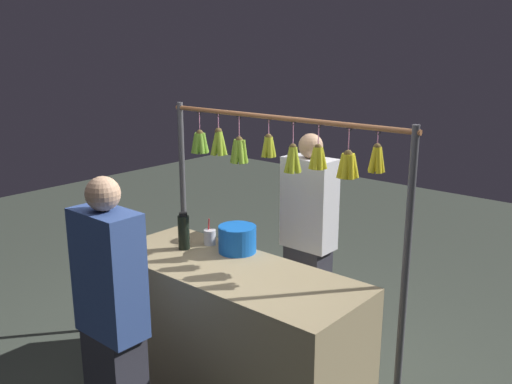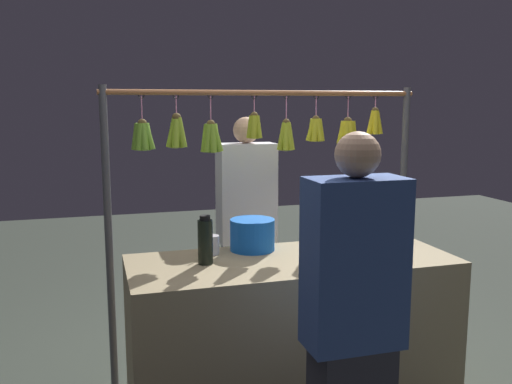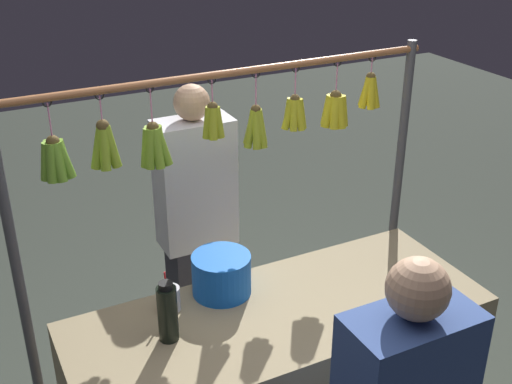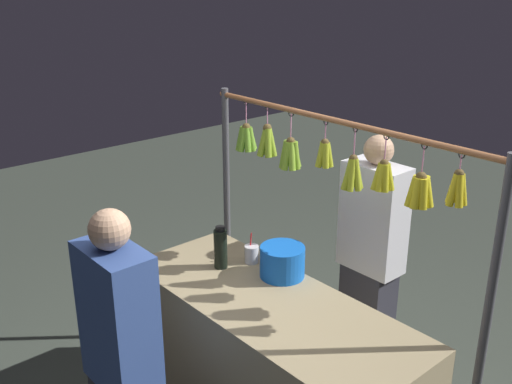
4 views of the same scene
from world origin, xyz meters
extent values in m
cube|color=tan|center=(0.00, 0.00, 0.44)|extent=(1.76, 0.69, 0.88)
cylinder|color=#4C4C51|center=(-0.95, -0.46, 0.91)|extent=(0.04, 0.04, 1.82)
cylinder|color=#4C4C51|center=(0.95, -0.46, 0.91)|extent=(0.04, 0.04, 1.82)
cylinder|color=#9E6038|center=(0.00, -0.46, 1.78)|extent=(1.95, 0.03, 0.03)
torus|color=black|center=(-0.72, -0.46, 1.76)|extent=(0.04, 0.01, 0.04)
cylinder|color=pink|center=(-0.72, -0.46, 1.71)|extent=(0.01, 0.01, 0.09)
sphere|color=brown|center=(-0.72, -0.46, 1.67)|extent=(0.05, 0.05, 0.05)
cylinder|color=yellow|center=(-0.70, -0.46, 1.59)|extent=(0.06, 0.04, 0.15)
cylinder|color=yellow|center=(-0.72, -0.44, 1.59)|extent=(0.04, 0.06, 0.15)
cylinder|color=yellow|center=(-0.74, -0.45, 1.59)|extent=(0.06, 0.05, 0.16)
cylinder|color=yellow|center=(-0.74, -0.48, 1.59)|extent=(0.05, 0.05, 0.15)
cylinder|color=yellow|center=(-0.71, -0.48, 1.59)|extent=(0.05, 0.07, 0.16)
torus|color=black|center=(-0.53, -0.46, 1.76)|extent=(0.04, 0.01, 0.04)
cylinder|color=pink|center=(-0.53, -0.46, 1.68)|extent=(0.01, 0.01, 0.15)
sphere|color=brown|center=(-0.53, -0.46, 1.60)|extent=(0.05, 0.05, 0.05)
cylinder|color=gold|center=(-0.50, -0.46, 1.53)|extent=(0.07, 0.04, 0.15)
cylinder|color=gold|center=(-0.51, -0.43, 1.53)|extent=(0.06, 0.07, 0.15)
cylinder|color=gold|center=(-0.54, -0.43, 1.53)|extent=(0.05, 0.07, 0.15)
cylinder|color=gold|center=(-0.56, -0.44, 1.53)|extent=(0.06, 0.05, 0.15)
cylinder|color=gold|center=(-0.56, -0.48, 1.53)|extent=(0.07, 0.06, 0.15)
cylinder|color=gold|center=(-0.54, -0.50, 1.53)|extent=(0.05, 0.06, 0.15)
cylinder|color=gold|center=(-0.51, -0.49, 1.53)|extent=(0.06, 0.06, 0.15)
torus|color=black|center=(-0.32, -0.46, 1.76)|extent=(0.04, 0.01, 0.04)
cylinder|color=pink|center=(-0.32, -0.46, 1.69)|extent=(0.01, 0.01, 0.14)
sphere|color=brown|center=(-0.32, -0.46, 1.62)|extent=(0.04, 0.04, 0.04)
cylinder|color=gold|center=(-0.29, -0.46, 1.55)|extent=(0.07, 0.03, 0.14)
cylinder|color=gold|center=(-0.30, -0.44, 1.55)|extent=(0.05, 0.06, 0.14)
cylinder|color=gold|center=(-0.32, -0.43, 1.55)|extent=(0.04, 0.07, 0.14)
cylinder|color=gold|center=(-0.34, -0.45, 1.55)|extent=(0.05, 0.04, 0.14)
cylinder|color=gold|center=(-0.34, -0.48, 1.55)|extent=(0.06, 0.05, 0.14)
cylinder|color=gold|center=(-0.33, -0.49, 1.55)|extent=(0.04, 0.07, 0.14)
cylinder|color=gold|center=(-0.30, -0.48, 1.55)|extent=(0.05, 0.05, 0.14)
torus|color=black|center=(-0.12, -0.46, 1.76)|extent=(0.04, 0.01, 0.04)
cylinder|color=pink|center=(-0.12, -0.46, 1.68)|extent=(0.01, 0.01, 0.16)
sphere|color=brown|center=(-0.12, -0.46, 1.60)|extent=(0.05, 0.05, 0.05)
cylinder|color=#A1B326|center=(-0.10, -0.46, 1.52)|extent=(0.07, 0.04, 0.17)
cylinder|color=#A1B326|center=(-0.11, -0.44, 1.52)|extent=(0.05, 0.07, 0.18)
cylinder|color=#A1B326|center=(-0.13, -0.44, 1.52)|extent=(0.05, 0.06, 0.18)
cylinder|color=#A1B326|center=(-0.15, -0.46, 1.52)|extent=(0.06, 0.04, 0.17)
cylinder|color=#A1B326|center=(-0.14, -0.48, 1.52)|extent=(0.05, 0.07, 0.18)
cylinder|color=#A1B326|center=(-0.11, -0.48, 1.52)|extent=(0.06, 0.07, 0.18)
torus|color=black|center=(0.08, -0.46, 1.76)|extent=(0.04, 0.01, 0.04)
cylinder|color=pink|center=(0.08, -0.46, 1.70)|extent=(0.01, 0.01, 0.11)
sphere|color=brown|center=(0.08, -0.46, 1.64)|extent=(0.05, 0.05, 0.05)
cylinder|color=#A9B625|center=(0.10, -0.46, 1.57)|extent=(0.05, 0.04, 0.14)
cylinder|color=#A9B625|center=(0.09, -0.44, 1.57)|extent=(0.05, 0.06, 0.14)
cylinder|color=#A9B625|center=(0.06, -0.45, 1.57)|extent=(0.05, 0.04, 0.14)
cylinder|color=#A9B625|center=(0.06, -0.47, 1.57)|extent=(0.06, 0.05, 0.14)
cylinder|color=#A9B625|center=(0.08, -0.48, 1.57)|extent=(0.04, 0.05, 0.14)
torus|color=black|center=(0.34, -0.46, 1.76)|extent=(0.04, 0.02, 0.04)
cylinder|color=pink|center=(0.34, -0.46, 1.68)|extent=(0.01, 0.01, 0.16)
sphere|color=brown|center=(0.34, -0.46, 1.59)|extent=(0.05, 0.05, 0.05)
cylinder|color=#7AA62B|center=(0.38, -0.46, 1.51)|extent=(0.06, 0.04, 0.17)
cylinder|color=#7AA62B|center=(0.37, -0.44, 1.51)|extent=(0.06, 0.06, 0.17)
cylinder|color=#7AA62B|center=(0.34, -0.43, 1.51)|extent=(0.04, 0.07, 0.17)
cylinder|color=#7AA62B|center=(0.31, -0.44, 1.51)|extent=(0.08, 0.06, 0.17)
cylinder|color=#7AA62B|center=(0.31, -0.48, 1.51)|extent=(0.06, 0.05, 0.17)
cylinder|color=#7AA62B|center=(0.34, -0.49, 1.51)|extent=(0.05, 0.08, 0.17)
cylinder|color=#7AA62B|center=(0.36, -0.49, 1.51)|extent=(0.06, 0.06, 0.17)
torus|color=black|center=(0.54, -0.46, 1.76)|extent=(0.04, 0.01, 0.04)
cylinder|color=pink|center=(0.54, -0.46, 1.70)|extent=(0.01, 0.01, 0.12)
sphere|color=brown|center=(0.54, -0.46, 1.63)|extent=(0.05, 0.05, 0.05)
cylinder|color=#89AB29|center=(0.57, -0.46, 1.55)|extent=(0.08, 0.04, 0.18)
cylinder|color=#89AB29|center=(0.55, -0.44, 1.55)|extent=(0.05, 0.08, 0.18)
cylinder|color=#89AB29|center=(0.52, -0.45, 1.55)|extent=(0.07, 0.06, 0.18)
cylinder|color=#89AB29|center=(0.52, -0.48, 1.55)|extent=(0.07, 0.06, 0.18)
cylinder|color=#89AB29|center=(0.55, -0.49, 1.55)|extent=(0.05, 0.08, 0.18)
torus|color=black|center=(0.74, -0.46, 1.76)|extent=(0.04, 0.01, 0.04)
cylinder|color=pink|center=(0.74, -0.46, 1.68)|extent=(0.01, 0.01, 0.15)
sphere|color=brown|center=(0.74, -0.46, 1.60)|extent=(0.05, 0.05, 0.05)
cylinder|color=#6CA12C|center=(0.77, -0.46, 1.53)|extent=(0.06, 0.04, 0.15)
cylinder|color=#6CA12C|center=(0.76, -0.43, 1.53)|extent=(0.06, 0.06, 0.16)
cylinder|color=#6CA12C|center=(0.73, -0.43, 1.53)|extent=(0.05, 0.08, 0.16)
cylinder|color=#6CA12C|center=(0.71, -0.45, 1.53)|extent=(0.07, 0.06, 0.16)
cylinder|color=#6CA12C|center=(0.71, -0.47, 1.53)|extent=(0.06, 0.05, 0.16)
cylinder|color=#6CA12C|center=(0.73, -0.50, 1.53)|extent=(0.05, 0.08, 0.16)
cylinder|color=#6CA12C|center=(0.76, -0.49, 1.53)|extent=(0.06, 0.06, 0.16)
cylinder|color=black|center=(0.47, -0.04, 1.00)|extent=(0.08, 0.08, 0.23)
cylinder|color=black|center=(0.47, -0.04, 1.13)|extent=(0.05, 0.05, 0.02)
cylinder|color=blue|center=(0.16, -0.23, 0.97)|extent=(0.25, 0.25, 0.18)
cylinder|color=silver|center=(0.40, -0.21, 0.94)|extent=(0.08, 0.08, 0.11)
cylinder|color=red|center=(0.41, -0.21, 0.97)|extent=(0.01, 0.03, 0.18)
cube|color=#2D2D38|center=(0.02, -0.86, 0.39)|extent=(0.31, 0.21, 0.77)
cube|color=silver|center=(0.02, -0.86, 1.11)|extent=(0.39, 0.21, 0.68)
sphere|color=tan|center=(0.02, -0.86, 1.54)|extent=(0.18, 0.18, 0.18)
cube|color=#334C8C|center=(0.06, 0.85, 1.10)|extent=(0.38, 0.21, 0.67)
sphere|color=tan|center=(0.06, 0.85, 1.52)|extent=(0.18, 0.18, 0.18)
camera|label=1|loc=(-2.23, 2.35, 2.23)|focal=38.98mm
camera|label=2|loc=(1.01, 2.72, 1.71)|focal=38.77mm
camera|label=3|loc=(1.09, 1.94, 2.50)|focal=45.79mm
camera|label=4|loc=(-2.00, 1.85, 2.51)|focal=41.56mm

